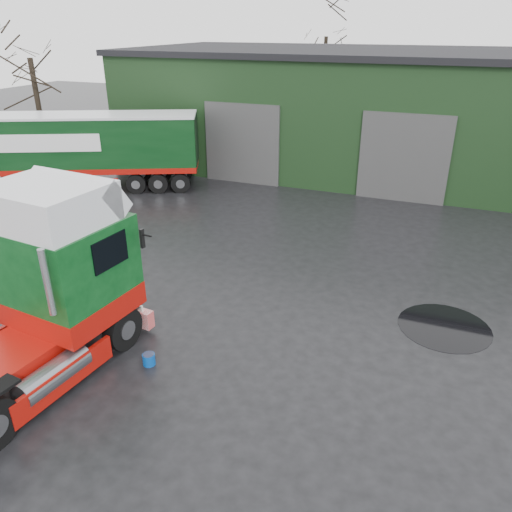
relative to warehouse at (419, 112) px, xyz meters
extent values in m
plane|color=black|center=(-2.00, -20.00, -3.16)|extent=(100.00, 100.00, 0.00)
cube|color=black|center=(0.00, 0.00, -0.16)|extent=(32.00, 12.00, 6.00)
cube|color=black|center=(0.00, 0.00, 2.99)|extent=(32.40, 12.40, 0.30)
cylinder|color=#073F9A|center=(-4.11, -21.04, -3.01)|extent=(0.31, 0.31, 0.29)
cylinder|color=black|center=(-7.38, -21.24, -3.15)|extent=(2.28, 2.28, 0.01)
cylinder|color=black|center=(2.56, -16.64, -3.15)|extent=(2.50, 2.50, 0.01)
camera|label=1|loc=(2.00, -29.34, 4.48)|focal=35.00mm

